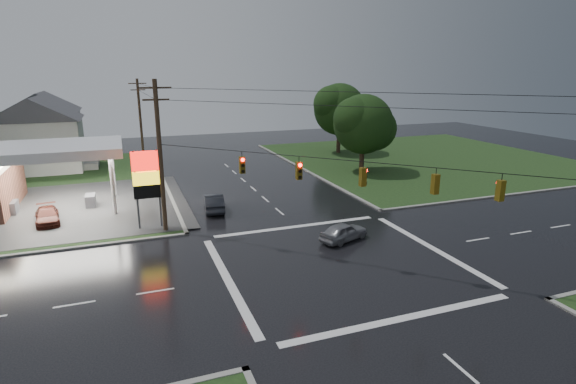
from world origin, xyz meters
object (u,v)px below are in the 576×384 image
object	(u,v)px
car_pump	(47,216)
house_far	(44,123)
tree_ne_far	(340,109)
car_north	(214,202)
tree_ne_near	(364,124)
car_crossing	(344,232)
utility_pole_nw	(160,155)
house_near	(39,133)
utility_pole_n	(140,119)
pylon_sign	(147,177)

from	to	relation	value
car_pump	house_far	bearing A→B (deg)	88.74
tree_ne_far	car_north	bearing A→B (deg)	-137.08
car_pump	tree_ne_near	bearing A→B (deg)	5.01
tree_ne_near	car_crossing	size ratio (longest dim) A/B	2.37
utility_pole_nw	house_near	xyz separation A→B (m)	(-11.45, 26.50, -1.32)
house_far	car_crossing	world-z (taller)	house_far
utility_pole_nw	car_north	world-z (taller)	utility_pole_nw
utility_pole_n	utility_pole_nw	bearing A→B (deg)	-90.00
house_near	pylon_sign	bearing A→B (deg)	-67.72
car_north	tree_ne_near	bearing A→B (deg)	-148.58
house_near	tree_ne_near	bearing A→B (deg)	-21.76
utility_pole_nw	car_north	xyz separation A→B (m)	(4.38, 3.78, -4.99)
utility_pole_n	house_far	world-z (taller)	utility_pole_n
utility_pole_n	car_crossing	xyz separation A→B (m)	(11.52, -34.81, -4.82)
pylon_sign	car_pump	bearing A→B (deg)	151.55
pylon_sign	house_far	world-z (taller)	house_far
house_near	car_crossing	world-z (taller)	house_near
utility_pole_nw	house_near	size ratio (longest dim) A/B	1.00
tree_ne_near	tree_ne_far	xyz separation A→B (m)	(3.01, 12.00, 0.62)
utility_pole_n	tree_ne_near	world-z (taller)	utility_pole_n
tree_ne_near	utility_pole_n	bearing A→B (deg)	145.90
house_near	tree_ne_near	world-z (taller)	tree_ne_near
tree_ne_far	car_north	world-z (taller)	tree_ne_far
car_pump	house_near	bearing A→B (deg)	89.87
house_far	car_north	distance (m)	38.76
car_north	car_pump	distance (m)	12.90
house_near	house_far	xyz separation A→B (m)	(-1.00, 12.00, 0.00)
utility_pole_nw	tree_ne_far	size ratio (longest dim) A/B	1.12
car_north	car_pump	world-z (taller)	car_north
tree_ne_far	car_pump	world-z (taller)	tree_ne_far
utility_pole_n	house_near	world-z (taller)	utility_pole_n
utility_pole_nw	tree_ne_far	xyz separation A→B (m)	(26.65, 24.49, 0.46)
car_crossing	house_near	bearing A→B (deg)	14.27
car_north	tree_ne_far	bearing A→B (deg)	-130.00
house_far	utility_pole_n	bearing A→B (deg)	-38.77
pylon_sign	car_crossing	distance (m)	14.88
car_north	utility_pole_n	bearing A→B (deg)	-72.88
utility_pole_nw	car_crossing	size ratio (longest dim) A/B	2.91
car_north	car_crossing	distance (m)	12.36
utility_pole_nw	house_far	bearing A→B (deg)	107.92
car_pump	car_crossing	bearing A→B (deg)	-37.65
utility_pole_n	tree_ne_far	world-z (taller)	utility_pole_n
utility_pole_nw	house_far	size ratio (longest dim) A/B	1.00
house_far	tree_ne_near	distance (m)	44.50
pylon_sign	house_near	distance (m)	27.56
tree_ne_near	car_crossing	distance (m)	22.90
utility_pole_n	house_far	xyz separation A→B (m)	(-12.45, 10.00, -1.06)
house_far	tree_ne_far	size ratio (longest dim) A/B	1.13
house_near	car_crossing	xyz separation A→B (m)	(22.97, -32.81, -3.76)
utility_pole_nw	tree_ne_near	xyz separation A→B (m)	(23.64, 12.49, -0.16)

